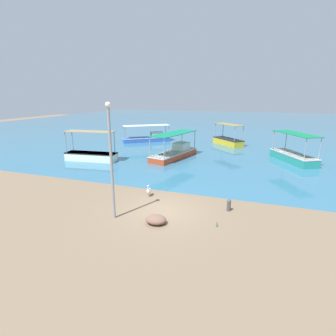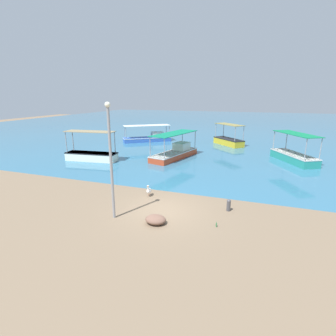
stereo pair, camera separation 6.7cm
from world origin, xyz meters
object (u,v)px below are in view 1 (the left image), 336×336
glass_bottle (217,225)px  fishing_boat_center (175,152)px  fishing_boat_far_right (148,138)px  lamp_post (111,156)px  fishing_boat_outer (228,141)px  fishing_boat_near_right (293,156)px  mooring_bollard (229,205)px  net_pile (156,220)px  fishing_boat_far_left (91,155)px  pelican (149,190)px

glass_bottle → fishing_boat_center: bearing=115.9°
fishing_boat_far_right → lamp_post: bearing=-70.7°
lamp_post → fishing_boat_outer: bearing=82.5°
fishing_boat_near_right → mooring_bollard: (-4.56, -13.64, -0.20)m
fishing_boat_center → net_pile: bearing=-75.9°
fishing_boat_far_right → lamp_post: (7.88, -22.51, 2.84)m
fishing_boat_far_right → lamp_post: size_ratio=1.06×
fishing_boat_outer → mooring_bollard: size_ratio=6.30×
fishing_boat_outer → fishing_boat_center: (-4.31, -9.14, 0.00)m
lamp_post → glass_bottle: bearing=8.6°
fishing_boat_far_left → fishing_boat_outer: (11.78, 13.16, -0.01)m
mooring_bollard → net_pile: (-3.31, -2.79, -0.16)m
mooring_bollard → fishing_boat_near_right: bearing=71.5°
pelican → fishing_boat_near_right: bearing=53.4°
fishing_boat_far_left → fishing_boat_center: fishing_boat_far_left is taller
fishing_boat_outer → net_pile: (-0.74, -23.32, -0.37)m
fishing_boat_near_right → mooring_bollard: 14.38m
pelican → net_pile: bearing=-61.3°
mooring_bollard → pelican: bearing=173.7°
fishing_boat_center → glass_bottle: 15.02m
fishing_boat_far_left → mooring_bollard: bearing=-27.2°
fishing_boat_near_right → pelican: bearing=-126.6°
fishing_boat_far_left → pelican: (9.20, -6.82, -0.21)m
fishing_boat_center → glass_bottle: fishing_boat_center is taller
fishing_boat_near_right → fishing_boat_far_right: size_ratio=0.89×
pelican → fishing_boat_far_right: bearing=113.8°
lamp_post → net_pile: lamp_post is taller
net_pile → fishing_boat_far_right: bearing=114.5°
fishing_boat_far_right → pelican: 20.80m
fishing_boat_far_right → mooring_bollard: fishing_boat_far_right is taller
fishing_boat_outer → glass_bottle: (2.24, -22.65, -0.47)m
fishing_boat_center → pelican: size_ratio=8.48×
fishing_boat_center → glass_bottle: size_ratio=25.30×
fishing_boat_far_right → lamp_post: 24.02m
fishing_boat_center → net_pile: 14.63m
fishing_boat_near_right → fishing_boat_outer: bearing=135.9°
glass_bottle → mooring_bollard: bearing=81.2°
pelican → net_pile: size_ratio=0.75×
fishing_boat_outer → pelican: (-2.58, -19.97, -0.21)m
fishing_boat_far_right → fishing_boat_far_left: bearing=-93.8°
fishing_boat_near_right → net_pile: (-7.88, -16.42, -0.36)m
fishing_boat_near_right → glass_bottle: fishing_boat_near_right is taller
net_pile → fishing_boat_far_left: bearing=137.4°
fishing_boat_near_right → fishing_boat_far_left: (-18.91, -6.26, 0.02)m
fishing_boat_far_left → glass_bottle: bearing=-34.1°
lamp_post → glass_bottle: 6.30m
fishing_boat_far_right → pelican: (8.39, -19.04, -0.16)m
fishing_boat_far_right → net_pile: (10.22, -22.39, -0.32)m
fishing_boat_near_right → glass_bottle: size_ratio=21.10×
fishing_boat_near_right → fishing_boat_center: size_ratio=0.83×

